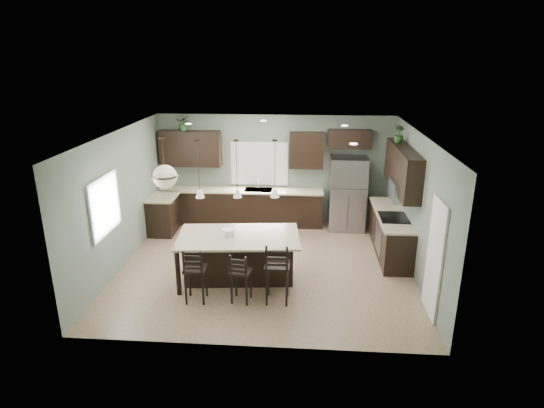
% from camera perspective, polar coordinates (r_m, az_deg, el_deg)
% --- Properties ---
extents(ground, '(6.00, 6.00, 0.00)m').
position_cam_1_polar(ground, '(9.67, -0.78, -7.78)').
color(ground, '#9E8466').
rests_on(ground, ground).
extents(pantry_door, '(0.04, 0.82, 2.04)m').
position_cam_1_polar(pantry_door, '(8.10, 19.74, -6.45)').
color(pantry_door, white).
rests_on(pantry_door, ground).
extents(window_back, '(1.35, 0.02, 1.00)m').
position_cam_1_polar(window_back, '(11.75, -1.58, 5.09)').
color(window_back, white).
rests_on(window_back, room_shell).
extents(window_left, '(0.02, 1.10, 1.00)m').
position_cam_1_polar(window_left, '(9.11, -20.34, -0.16)').
color(window_left, white).
rests_on(window_left, room_shell).
extents(left_return_cabs, '(0.60, 0.90, 0.90)m').
position_cam_1_polar(left_return_cabs, '(11.56, -13.48, -1.36)').
color(left_return_cabs, black).
rests_on(left_return_cabs, ground).
extents(left_return_countertop, '(0.66, 0.96, 0.04)m').
position_cam_1_polar(left_return_countertop, '(11.40, -13.56, 0.86)').
color(left_return_countertop, '#C4BC94').
rests_on(left_return_countertop, left_return_cabs).
extents(back_lower_cabs, '(4.20, 0.60, 0.90)m').
position_cam_1_polar(back_lower_cabs, '(11.84, -3.84, -0.38)').
color(back_lower_cabs, black).
rests_on(back_lower_cabs, ground).
extents(back_countertop, '(4.20, 0.66, 0.04)m').
position_cam_1_polar(back_countertop, '(11.68, -3.90, 1.76)').
color(back_countertop, '#C4BC94').
rests_on(back_countertop, back_lower_cabs).
extents(sink_inset, '(0.70, 0.45, 0.01)m').
position_cam_1_polar(sink_inset, '(11.62, -1.71, 1.79)').
color(sink_inset, gray).
rests_on(sink_inset, back_countertop).
extents(faucet, '(0.02, 0.02, 0.28)m').
position_cam_1_polar(faucet, '(11.55, -1.73, 2.44)').
color(faucet, silver).
rests_on(faucet, back_countertop).
extents(back_upper_left, '(1.55, 0.34, 0.90)m').
position_cam_1_polar(back_upper_left, '(11.82, -10.21, 6.87)').
color(back_upper_left, black).
rests_on(back_upper_left, room_shell).
extents(back_upper_right, '(0.85, 0.34, 0.90)m').
position_cam_1_polar(back_upper_right, '(11.45, 4.35, 6.74)').
color(back_upper_right, black).
rests_on(back_upper_right, room_shell).
extents(fridge_header, '(1.05, 0.34, 0.45)m').
position_cam_1_polar(fridge_header, '(11.44, 9.70, 8.05)').
color(fridge_header, black).
rests_on(fridge_header, room_shell).
extents(right_lower_cabs, '(0.60, 2.35, 0.90)m').
position_cam_1_polar(right_lower_cabs, '(10.43, 14.63, -3.68)').
color(right_lower_cabs, black).
rests_on(right_lower_cabs, ground).
extents(right_countertop, '(0.66, 2.35, 0.04)m').
position_cam_1_polar(right_countertop, '(10.26, 14.73, -1.25)').
color(right_countertop, '#C4BC94').
rests_on(right_countertop, right_lower_cabs).
extents(cooktop, '(0.58, 0.75, 0.02)m').
position_cam_1_polar(cooktop, '(10.00, 15.00, -1.65)').
color(cooktop, black).
rests_on(cooktop, right_countertop).
extents(wall_oven_front, '(0.01, 0.72, 0.60)m').
position_cam_1_polar(wall_oven_front, '(10.13, 13.18, -4.24)').
color(wall_oven_front, gray).
rests_on(wall_oven_front, right_lower_cabs).
extents(right_upper_cabs, '(0.34, 2.35, 0.90)m').
position_cam_1_polar(right_upper_cabs, '(10.00, 16.06, 4.30)').
color(right_upper_cabs, black).
rests_on(right_upper_cabs, room_shell).
extents(microwave, '(0.40, 0.75, 0.40)m').
position_cam_1_polar(microwave, '(9.83, 15.87, 1.65)').
color(microwave, gray).
rests_on(microwave, right_upper_cabs).
extents(refrigerator, '(0.90, 0.74, 1.85)m').
position_cam_1_polar(refrigerator, '(11.50, 9.44, 1.31)').
color(refrigerator, gray).
rests_on(refrigerator, ground).
extents(kitchen_island, '(2.44, 1.54, 0.92)m').
position_cam_1_polar(kitchen_island, '(8.99, -4.15, -6.72)').
color(kitchen_island, black).
rests_on(kitchen_island, ground).
extents(serving_dish, '(0.24, 0.24, 0.14)m').
position_cam_1_polar(serving_dish, '(8.78, -5.54, -3.58)').
color(serving_dish, white).
rests_on(serving_dish, kitchen_island).
extents(bar_stool_left, '(0.40, 0.40, 1.05)m').
position_cam_1_polar(bar_stool_left, '(8.31, -9.57, -8.71)').
color(bar_stool_left, black).
rests_on(bar_stool_left, ground).
extents(bar_stool_center, '(0.41, 0.41, 0.97)m').
position_cam_1_polar(bar_stool_center, '(8.22, -3.91, -9.12)').
color(bar_stool_center, black).
rests_on(bar_stool_center, ground).
extents(bar_stool_right, '(0.44, 0.44, 1.17)m').
position_cam_1_polar(bar_stool_right, '(8.16, 0.67, -8.51)').
color(bar_stool_right, black).
rests_on(bar_stool_right, ground).
extents(pendant_left, '(0.17, 0.17, 1.10)m').
position_cam_1_polar(pendant_left, '(8.45, -9.20, 4.32)').
color(pendant_left, white).
rests_on(pendant_left, room_shell).
extents(pendant_center, '(0.17, 0.17, 1.10)m').
position_cam_1_polar(pendant_center, '(8.38, -4.44, 4.39)').
color(pendant_center, white).
rests_on(pendant_center, room_shell).
extents(pendant_right, '(0.17, 0.17, 1.10)m').
position_cam_1_polar(pendant_right, '(8.37, 0.37, 4.43)').
color(pendant_right, silver).
rests_on(pendant_right, room_shell).
extents(chandelier, '(0.50, 0.50, 0.98)m').
position_cam_1_polar(chandelier, '(8.77, -13.41, 4.99)').
color(chandelier, beige).
rests_on(chandelier, room_shell).
extents(plant_back_left, '(0.37, 0.32, 0.40)m').
position_cam_1_polar(plant_back_left, '(11.71, -11.02, 9.94)').
color(plant_back_left, '#2D5B27').
rests_on(plant_back_left, back_upper_left).
extents(plant_right_wall, '(0.26, 0.26, 0.37)m').
position_cam_1_polar(plant_right_wall, '(10.38, 15.65, 8.45)').
color(plant_right_wall, '#275224').
rests_on(plant_right_wall, right_upper_cabs).
extents(room_shell, '(6.00, 6.00, 6.00)m').
position_cam_1_polar(room_shell, '(9.04, -0.82, 1.90)').
color(room_shell, slate).
rests_on(room_shell, ground).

